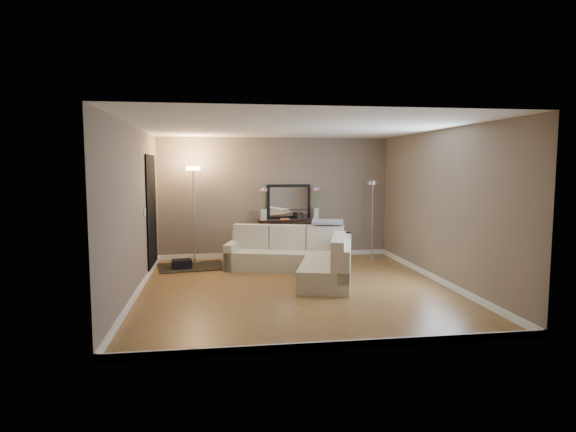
{
  "coord_description": "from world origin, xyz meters",
  "views": [
    {
      "loc": [
        -1.24,
        -7.64,
        1.98
      ],
      "look_at": [
        0.0,
        0.8,
        1.1
      ],
      "focal_mm": 30.0,
      "sensor_mm": 36.0,
      "label": 1
    }
  ],
  "objects": [
    {
      "name": "floor_lamp_unlit",
      "position": [
        2.07,
        2.32,
        1.18
      ],
      "size": [
        0.28,
        0.28,
        1.67
      ],
      "color": "silver",
      "rests_on": "floor"
    },
    {
      "name": "baseboard_front",
      "position": [
        0.0,
        -2.73,
        0.05
      ],
      "size": [
        5.0,
        0.03,
        0.1
      ],
      "primitive_type": "cube",
      "color": "white",
      "rests_on": "ground"
    },
    {
      "name": "baseboard_right",
      "position": [
        2.48,
        0.0,
        0.05
      ],
      "size": [
        0.03,
        5.5,
        0.1
      ],
      "primitive_type": "cube",
      "color": "white",
      "rests_on": "ground"
    },
    {
      "name": "wall_left",
      "position": [
        -2.51,
        0.0,
        1.3
      ],
      "size": [
        0.02,
        5.5,
        2.6
      ],
      "primitive_type": "cube",
      "color": "#75685A",
      "rests_on": "ground"
    },
    {
      "name": "console_table",
      "position": [
        0.23,
        2.55,
        0.47
      ],
      "size": [
        1.39,
        0.46,
        0.84
      ],
      "color": "black",
      "rests_on": "floor"
    },
    {
      "name": "flower_vase_right",
      "position": [
        0.89,
        2.59,
        1.13
      ],
      "size": [
        0.16,
        0.13,
        0.72
      ],
      "color": "silver",
      "rests_on": "console_table"
    },
    {
      "name": "wall_right",
      "position": [
        2.51,
        0.0,
        1.3
      ],
      "size": [
        0.02,
        5.5,
        2.6
      ],
      "primitive_type": "cube",
      "color": "#75685A",
      "rests_on": "ground"
    },
    {
      "name": "flower_vase_left",
      "position": [
        -0.27,
        2.52,
        1.13
      ],
      "size": [
        0.16,
        0.13,
        0.72
      ],
      "color": "silver",
      "rests_on": "console_table"
    },
    {
      "name": "doorway",
      "position": [
        -2.48,
        1.7,
        1.1
      ],
      "size": [
        0.02,
        1.2,
        2.2
      ],
      "primitive_type": "cube",
      "color": "black",
      "rests_on": "ground"
    },
    {
      "name": "throw_blanket",
      "position": [
        0.87,
        1.42,
        0.91
      ],
      "size": [
        0.67,
        0.48,
        0.08
      ],
      "primitive_type": "cube",
      "rotation": [
        0.1,
        0.0,
        -0.24
      ],
      "color": "gray",
      "rests_on": "sectional_sofa"
    },
    {
      "name": "charcoal_rug",
      "position": [
        -1.76,
        1.89,
        0.01
      ],
      "size": [
        1.44,
        1.17,
        0.02
      ],
      "primitive_type": "cube",
      "rotation": [
        0.0,
        0.0,
        0.17
      ],
      "color": "black",
      "rests_on": "floor"
    },
    {
      "name": "floor",
      "position": [
        0.0,
        0.0,
        -0.01
      ],
      "size": [
        5.0,
        5.5,
        0.01
      ],
      "primitive_type": "cube",
      "color": "brown",
      "rests_on": "ground"
    },
    {
      "name": "wall_front",
      "position": [
        0.0,
        -2.76,
        1.3
      ],
      "size": [
        5.0,
        0.02,
        2.6
      ],
      "primitive_type": "cube",
      "color": "#75685A",
      "rests_on": "ground"
    },
    {
      "name": "switch_plate",
      "position": [
        -2.48,
        0.85,
        1.2
      ],
      "size": [
        0.02,
        0.08,
        0.12
      ],
      "primitive_type": "cube",
      "color": "white",
      "rests_on": "ground"
    },
    {
      "name": "baseboard_back",
      "position": [
        0.0,
        2.73,
        0.05
      ],
      "size": [
        5.0,
        0.03,
        0.1
      ],
      "primitive_type": "cube",
      "color": "white",
      "rests_on": "ground"
    },
    {
      "name": "wall_back",
      "position": [
        0.0,
        2.76,
        1.3
      ],
      "size": [
        5.0,
        0.02,
        2.6
      ],
      "primitive_type": "cube",
      "color": "#75685A",
      "rests_on": "ground"
    },
    {
      "name": "ceiling",
      "position": [
        0.0,
        0.0,
        2.6
      ],
      "size": [
        5.0,
        5.5,
        0.01
      ],
      "primitive_type": "cube",
      "color": "white",
      "rests_on": "ground"
    },
    {
      "name": "baseboard_left",
      "position": [
        -2.48,
        0.0,
        0.05
      ],
      "size": [
        0.03,
        5.5,
        0.1
      ],
      "primitive_type": "cube",
      "color": "white",
      "rests_on": "ground"
    },
    {
      "name": "table_decor",
      "position": [
        0.31,
        2.52,
        0.86
      ],
      "size": [
        0.58,
        0.14,
        0.14
      ],
      "color": "orange",
      "rests_on": "console_table"
    },
    {
      "name": "sectional_sofa",
      "position": [
        0.3,
        0.97,
        0.31
      ],
      "size": [
        2.52,
        2.86,
        0.84
      ],
      "color": "#C0BA9B",
      "rests_on": "floor"
    },
    {
      "name": "floor_lamp_lit",
      "position": [
        -1.72,
        2.28,
        1.41
      ],
      "size": [
        0.32,
        0.32,
        1.99
      ],
      "color": "silver",
      "rests_on": "floor"
    },
    {
      "name": "black_bag",
      "position": [
        -1.95,
        1.76,
        0.06
      ],
      "size": [
        0.41,
        0.32,
        0.24
      ],
      "primitive_type": "cube",
      "rotation": [
        0.0,
        0.0,
        0.17
      ],
      "color": "black",
      "rests_on": "charcoal_rug"
    },
    {
      "name": "leaning_mirror",
      "position": [
        0.3,
        2.73,
        1.21
      ],
      "size": [
        0.97,
        0.11,
        0.76
      ],
      "color": "black",
      "rests_on": "console_table"
    }
  ]
}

